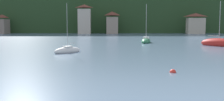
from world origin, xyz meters
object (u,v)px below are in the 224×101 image
shore_building_west (1,24)px  sailboat_far_7 (66,51)px  shore_building_eastcentral (194,24)px  sailboat_far_1 (218,44)px  sailboat_far_6 (145,41)px  mooring_buoy_near (172,72)px  shore_building_westcentral (83,20)px  shore_building_central (111,23)px

shore_building_west → sailboat_far_7: size_ratio=1.10×
shore_building_eastcentral → sailboat_far_1: (-13.12, -54.75, -3.24)m
sailboat_far_6 → mooring_buoy_near: (-2.01, -31.81, -0.33)m
shore_building_west → shore_building_westcentral: (30.54, -1.22, 1.76)m
sailboat_far_1 → sailboat_far_6: size_ratio=1.01×
shore_building_eastcentral → sailboat_far_7: bearing=-119.1°
shore_building_west → mooring_buoy_near: bearing=-60.5°
mooring_buoy_near → shore_building_eastcentral: bearing=71.7°
sailboat_far_6 → sailboat_far_7: 21.85m
shore_building_central → shore_building_eastcentral: bearing=-2.0°
shore_building_central → sailboat_far_7: size_ratio=1.27×
sailboat_far_1 → mooring_buoy_near: (-12.96, -23.95, -0.40)m
sailboat_far_7 → mooring_buoy_near: bearing=77.9°
shore_building_west → sailboat_far_1: sailboat_far_1 is taller
shore_building_central → mooring_buoy_near: shore_building_central is taller
mooring_buoy_near → sailboat_far_6: bearing=86.4°
shore_building_central → mooring_buoy_near: (4.46, -79.77, -3.97)m
sailboat_far_6 → sailboat_far_1: bearing=67.8°
shore_building_eastcentral → mooring_buoy_near: shore_building_eastcentral is taller
sailboat_far_6 → mooring_buoy_near: 31.88m
shore_building_west → sailboat_far_1: bearing=-43.9°
shore_building_central → shore_building_eastcentral: (30.54, -1.07, -0.32)m
shore_building_eastcentral → sailboat_far_1: 56.39m
sailboat_far_6 → shore_building_eastcentral: bearing=166.3°
shore_building_eastcentral → sailboat_far_6: 52.80m
sailboat_far_6 → shore_building_central: bearing=-158.8°
sailboat_far_1 → sailboat_far_6: (-10.94, 7.87, -0.07)m
shore_building_central → shore_building_eastcentral: size_ratio=1.09×
shore_building_west → sailboat_far_6: (47.20, -48.01, -3.11)m
shore_building_central → shore_building_eastcentral: 30.56m
shore_building_central → sailboat_far_1: (17.42, -55.82, -3.57)m
shore_building_west → shore_building_eastcentral: 71.27m
sailboat_far_7 → mooring_buoy_near: (10.13, -13.64, -0.26)m
shore_building_central → mooring_buoy_near: bearing=-86.8°
sailboat_far_1 → shore_building_west: bearing=-171.6°
sailboat_far_1 → sailboat_far_6: bearing=-163.5°
shore_building_westcentral → sailboat_far_7: 65.30m
shore_building_eastcentral → mooring_buoy_near: bearing=-108.3°
shore_building_west → shore_building_eastcentral: shore_building_eastcentral is taller
shore_building_central → mooring_buoy_near: size_ratio=16.95×
sailboat_far_6 → sailboat_far_7: (-12.15, -18.17, -0.07)m
shore_building_westcentral → shore_building_west: bearing=177.7°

